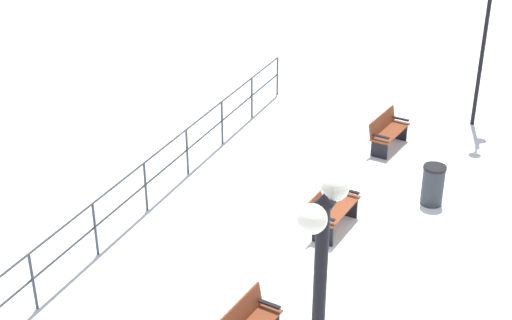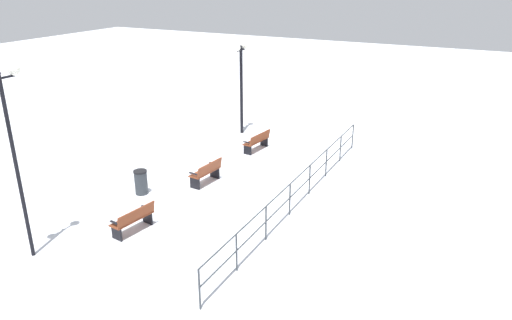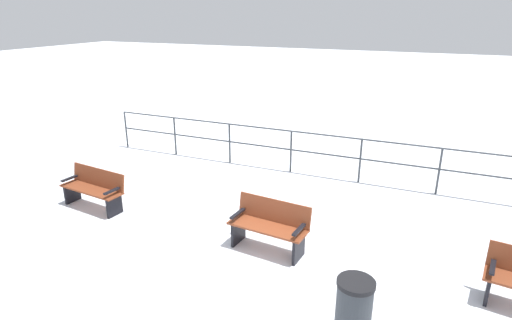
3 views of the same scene
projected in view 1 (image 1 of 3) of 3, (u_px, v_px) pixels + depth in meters
ground_plane at (337, 229)px, 14.84m from camera, size 80.00×80.00×0.00m
bench_second at (333, 208)px, 14.68m from camera, size 0.68×1.45×0.89m
bench_third at (388, 131)px, 18.00m from camera, size 0.71×1.48×0.84m
lamppost_near at (319, 297)px, 8.03m from camera, size 0.31×1.01×4.34m
waterfront_railing at (167, 161)px, 15.90m from camera, size 0.05×12.55×1.13m
trash_bin at (433, 185)px, 15.56m from camera, size 0.48×0.48×0.89m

